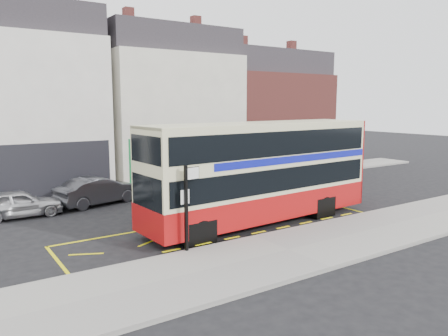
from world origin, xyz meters
TOP-DOWN VIEW (x-y plane):
  - ground at (0.00, 0.00)m, footprint 120.00×120.00m
  - pavement at (0.00, -2.30)m, footprint 40.00×4.00m
  - kerb at (0.00, -0.38)m, footprint 40.00×0.15m
  - far_pavement at (0.00, 11.00)m, footprint 50.00×3.00m
  - road_markings at (0.00, 1.60)m, footprint 14.00×3.40m
  - terrace_left at (-5.50, 14.99)m, footprint 8.00×8.01m
  - terrace_green_shop at (3.50, 14.99)m, footprint 9.00×8.01m
  - terrace_right at (12.50, 14.99)m, footprint 9.00×8.01m
  - double_decker_bus at (1.74, 1.43)m, footprint 11.29×3.18m
  - bus_stop_post at (-2.99, -0.39)m, footprint 0.76×0.15m
  - car_silver at (-7.11, 8.37)m, footprint 3.91×1.63m
  - car_grey at (-3.16, 8.99)m, footprint 4.74×2.63m
  - car_white at (8.12, 8.60)m, footprint 5.04×2.43m
  - street_tree_right at (8.65, 10.63)m, footprint 2.25×2.25m

SIDE VIEW (x-z plane):
  - ground at x=0.00m, z-range 0.00..0.00m
  - road_markings at x=0.00m, z-range 0.00..0.01m
  - pavement at x=0.00m, z-range 0.00..0.15m
  - kerb at x=0.00m, z-range 0.00..0.15m
  - far_pavement at x=0.00m, z-range 0.00..0.15m
  - car_silver at x=-7.11m, z-range 0.00..1.32m
  - car_white at x=8.12m, z-range 0.00..1.41m
  - car_grey at x=-3.16m, z-range 0.00..1.48m
  - bus_stop_post at x=-2.99m, z-range 0.45..3.48m
  - double_decker_bus at x=1.74m, z-range 0.11..4.57m
  - street_tree_right at x=8.65m, z-range 0.88..5.74m
  - terrace_right at x=12.50m, z-range -0.58..9.72m
  - terrace_green_shop at x=3.50m, z-range -0.58..10.72m
  - terrace_left at x=-5.50m, z-range -0.58..11.22m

